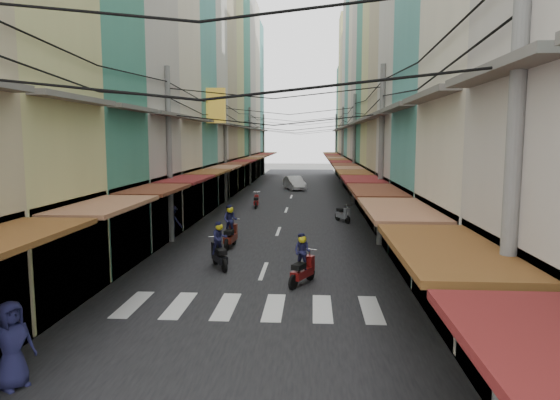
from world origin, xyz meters
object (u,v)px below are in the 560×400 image
at_px(market_umbrella, 440,237).
at_px(traffic_sign, 412,211).
at_px(bicycle, 434,282).
at_px(white_car, 294,190).

xyz_separation_m(market_umbrella, traffic_sign, (0.28, 5.78, -0.08)).
xyz_separation_m(bicycle, market_umbrella, (-0.43, -2.23, 2.01)).
relative_size(white_car, traffic_sign, 1.73).
bearing_deg(bicycle, market_umbrella, 157.84).
distance_m(white_car, market_umbrella, 33.58).
relative_size(bicycle, traffic_sign, 0.62).
bearing_deg(market_umbrella, white_car, 99.53).
distance_m(white_car, traffic_sign, 27.96).
distance_m(white_car, bicycle, 31.40).
xyz_separation_m(white_car, traffic_sign, (5.83, -27.28, 1.93)).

